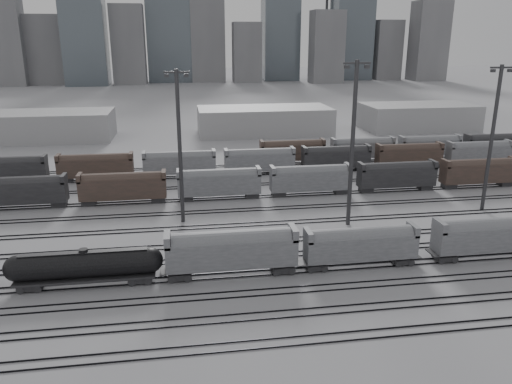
{
  "coord_description": "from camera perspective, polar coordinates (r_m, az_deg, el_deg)",
  "views": [
    {
      "loc": [
        -15.61,
        -54.8,
        28.15
      ],
      "look_at": [
        -3.73,
        22.33,
        4.0
      ],
      "focal_mm": 35.0,
      "sensor_mm": 36.0,
      "label": 1
    }
  ],
  "objects": [
    {
      "name": "bg_string_near",
      "position": [
        93.46,
        6.22,
        1.35
      ],
      "size": [
        151.0,
        3.0,
        5.6
      ],
      "color": "gray",
      "rests_on": "ground"
    },
    {
      "name": "warehouse_left",
      "position": [
        158.1,
        -25.13,
        6.79
      ],
      "size": [
        50.0,
        18.0,
        8.0
      ],
      "primitive_type": "cube",
      "color": "#A8A8AA",
      "rests_on": "ground"
    },
    {
      "name": "hopper_car_b",
      "position": [
        64.99,
        11.89,
        -5.77
      ],
      "size": [
        14.5,
        2.88,
        5.19
      ],
      "color": "black",
      "rests_on": "ground"
    },
    {
      "name": "warehouse_right",
      "position": [
        169.53,
        18.03,
        8.17
      ],
      "size": [
        35.0,
        18.0,
        8.0
      ],
      "primitive_type": "cube",
      "color": "#A8A8AA",
      "rests_on": "ground"
    },
    {
      "name": "warehouse_mid",
      "position": [
        153.88,
        0.94,
        8.16
      ],
      "size": [
        40.0,
        18.0,
        8.0
      ],
      "primitive_type": "cube",
      "color": "#A8A8AA",
      "rests_on": "ground"
    },
    {
      "name": "tank_car_b",
      "position": [
        62.49,
        -18.97,
        -7.95
      ],
      "size": [
        18.14,
        3.02,
        4.48
      ],
      "color": "black",
      "rests_on": "ground"
    },
    {
      "name": "bg_string_far",
      "position": [
        124.63,
        15.72,
        4.81
      ],
      "size": [
        66.0,
        3.0,
        5.6
      ],
      "color": "brown",
      "rests_on": "ground"
    },
    {
      "name": "skyline",
      "position": [
        335.91,
        -4.46,
        18.27
      ],
      "size": [
        316.0,
        22.4,
        95.0
      ],
      "color": "gray",
      "rests_on": "ground"
    },
    {
      "name": "ground",
      "position": [
        63.56,
        6.49,
        -9.21
      ],
      "size": [
        900.0,
        900.0,
        0.0
      ],
      "primitive_type": "plane",
      "color": "#B3B2B7",
      "rests_on": "ground"
    },
    {
      "name": "bg_string_mid",
      "position": [
        111.09,
        9.12,
        3.78
      ],
      "size": [
        151.0,
        3.0,
        5.6
      ],
      "color": "black",
      "rests_on": "ground"
    },
    {
      "name": "light_mast_d",
      "position": [
        91.04,
        25.39,
        5.85
      ],
      "size": [
        3.87,
        0.62,
        24.18
      ],
      "color": "#343436",
      "rests_on": "ground"
    },
    {
      "name": "tracks",
      "position": [
        79.12,
        3.21,
        -3.61
      ],
      "size": [
        220.0,
        71.5,
        0.16
      ],
      "color": "black",
      "rests_on": "ground"
    },
    {
      "name": "hopper_car_c",
      "position": [
        72.92,
        25.14,
        -4.4
      ],
      "size": [
        15.17,
        3.01,
        5.43
      ],
      "color": "black",
      "rests_on": "ground"
    },
    {
      "name": "light_mast_c",
      "position": [
        76.58,
        10.98,
        5.75
      ],
      "size": [
        4.03,
        0.65,
        25.21
      ],
      "color": "#343436",
      "rests_on": "ground"
    },
    {
      "name": "hopper_car_a",
      "position": [
        61.24,
        -2.8,
        -6.51
      ],
      "size": [
        16.09,
        3.2,
        5.76
      ],
      "color": "black",
      "rests_on": "ground"
    },
    {
      "name": "light_mast_b",
      "position": [
        77.38,
        -8.72,
        5.43
      ],
      "size": [
        3.81,
        0.61,
        23.83
      ],
      "color": "#343436",
      "rests_on": "ground"
    }
  ]
}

